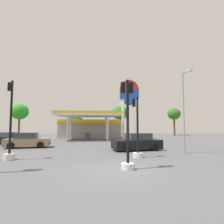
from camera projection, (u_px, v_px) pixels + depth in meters
The scene contains 14 objects.
ground_plane at pixel (117, 170), 9.13m from camera, with size 90.00×90.00×0.00m, color #56565B.
gas_station at pixel (89, 126), 33.88m from camera, with size 11.10×12.22×4.35m.
station_pole_sign at pixel (129, 102), 31.77m from camera, with size 3.42×0.56×10.22m.
car_0 at pixel (28, 141), 18.50m from camera, with size 4.48×2.44×1.53m.
car_1 at pixel (9, 139), 21.94m from camera, with size 4.30×2.72×1.43m.
car_2 at pixel (137, 142), 16.47m from camera, with size 4.60×2.60×1.55m.
traffic_signal_0 at pixel (137, 140), 12.81m from camera, with size 0.71×0.71×4.24m.
traffic_signal_1 at pixel (128, 135), 9.41m from camera, with size 0.69×0.70×4.61m.
traffic_signal_2 at pixel (10, 137), 11.90m from camera, with size 0.68×0.70×5.21m.
tree_0 at pixel (20, 112), 38.93m from camera, with size 3.67×3.67×6.86m.
tree_1 at pixel (74, 118), 38.83m from camera, with size 3.31×3.31×5.52m.
tree_2 at pixel (120, 113), 40.81m from camera, with size 3.64×3.64×6.65m.
tree_3 at pixel (174, 114), 41.65m from camera, with size 2.92×2.92×6.22m.
corner_streetlamp at pixel (185, 104), 14.76m from camera, with size 0.24×1.48×6.58m.
Camera 1 is at (-1.11, -9.26, 2.19)m, focal length 29.33 mm.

